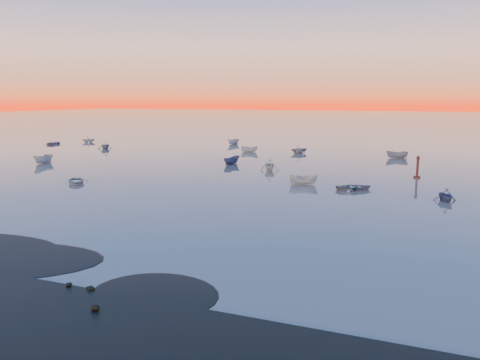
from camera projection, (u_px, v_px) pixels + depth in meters
The scene contains 7 objects.
ground at pixel (327, 140), 123.56m from camera, with size 600.00×600.00×0.00m, color #615651.
mud_lobes at pixel (32, 264), 30.96m from camera, with size 140.00×6.00×0.07m, color black, non-canonical shape.
moored_fleet at pixel (275, 162), 80.47m from camera, with size 124.00×58.00×1.20m, color beige, non-canonical shape.
boat_near_left at pixel (76, 183), 60.29m from camera, with size 4.13×1.72×1.03m, color beige.
boat_near_center at pixel (303, 184), 59.59m from camera, with size 3.71×1.57×1.29m, color beige.
boat_near_right at pixel (270, 170), 71.33m from camera, with size 3.78×1.70×1.32m, color beige.
channel_marker at pixel (417, 169), 64.30m from camera, with size 0.92×0.92×3.28m.
Camera 1 is at (23.62, -23.45, 10.81)m, focal length 35.00 mm.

